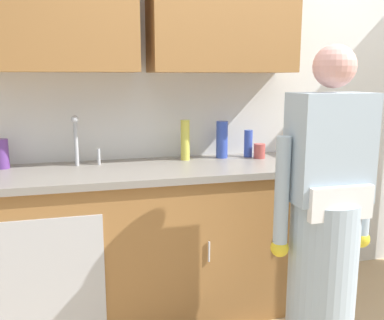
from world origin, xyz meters
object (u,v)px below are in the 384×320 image
at_px(bottle_water_tall, 222,140).
at_px(cup_by_sink, 259,151).
at_px(person_at_sink, 324,237).
at_px(bottle_dish_liquid, 2,154).
at_px(bottle_cleaner_spray, 185,140).
at_px(bottle_water_short, 248,143).
at_px(sink, 84,173).

height_order(bottle_water_tall, cup_by_sink, bottle_water_tall).
relative_size(bottle_water_tall, cup_by_sink, 2.56).
distance_m(person_at_sink, bottle_dish_liquid, 1.87).
distance_m(bottle_dish_liquid, bottle_cleaner_spray, 1.11).
distance_m(person_at_sink, bottle_water_short, 0.95).
distance_m(bottle_water_tall, cup_by_sink, 0.26).
distance_m(bottle_water_tall, bottle_cleaner_spray, 0.26).
relative_size(bottle_dish_liquid, bottle_cleaner_spray, 0.67).
bearing_deg(sink, bottle_water_tall, 10.87).
bearing_deg(person_at_sink, sink, 147.30).
height_order(bottle_water_short, bottle_cleaner_spray, bottle_cleaner_spray).
bearing_deg(bottle_water_tall, bottle_water_short, -3.01).
relative_size(bottle_water_short, cup_by_sink, 1.89).
relative_size(bottle_water_tall, bottle_cleaner_spray, 0.94).
height_order(bottle_cleaner_spray, cup_by_sink, bottle_cleaner_spray).
bearing_deg(sink, person_at_sink, -32.70).
relative_size(bottle_water_short, bottle_water_tall, 0.74).
bearing_deg(sink, cup_by_sink, 4.57).
relative_size(person_at_sink, bottle_water_short, 8.94).
bearing_deg(cup_by_sink, bottle_dish_liquid, 176.89).
xyz_separation_m(person_at_sink, bottle_water_tall, (-0.23, 0.90, 0.37)).
bearing_deg(sink, bottle_cleaner_spray, 13.90).
bearing_deg(bottle_water_short, bottle_water_tall, 176.99).
bearing_deg(bottle_dish_liquid, bottle_water_short, -0.55).
bearing_deg(bottle_cleaner_spray, person_at_sink, -61.09).
height_order(bottle_water_tall, bottle_cleaner_spray, bottle_cleaner_spray).
xyz_separation_m(person_at_sink, cup_by_sink, (0.00, 0.82, 0.30)).
distance_m(person_at_sink, cup_by_sink, 0.87).
bearing_deg(bottle_water_short, cup_by_sink, -54.39).
bearing_deg(person_at_sink, bottle_cleaner_spray, 118.91).
distance_m(sink, bottle_dish_liquid, 0.51).
bearing_deg(person_at_sink, bottle_water_short, 93.16).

